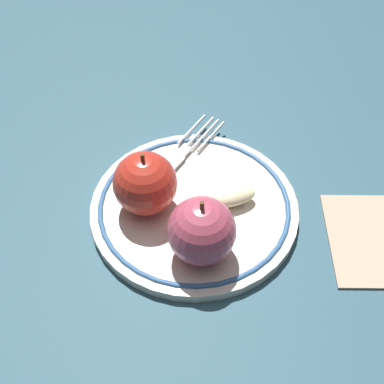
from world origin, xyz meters
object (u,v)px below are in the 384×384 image
at_px(apple_red_whole, 145,183).
at_px(apple_slice_front, 231,197).
at_px(napkin_folded, 383,239).
at_px(plate, 192,208).
at_px(apple_second_whole, 201,231).
at_px(fork, 175,163).

xyz_separation_m(apple_red_whole, apple_slice_front, (0.00, -0.09, -0.03)).
relative_size(apple_slice_front, napkin_folded, 0.45).
relative_size(plate, apple_second_whole, 2.98).
xyz_separation_m(apple_red_whole, napkin_folded, (-0.05, -0.26, -0.05)).
distance_m(apple_second_whole, napkin_folded, 0.21).
bearing_deg(napkin_folded, apple_second_whole, 95.71).
xyz_separation_m(apple_second_whole, fork, (0.13, 0.03, -0.03)).
distance_m(plate, apple_second_whole, 0.08).
bearing_deg(plate, napkin_folded, -102.16).
relative_size(apple_red_whole, fork, 0.49).
relative_size(apple_red_whole, napkin_folded, 0.63).
distance_m(apple_red_whole, apple_slice_front, 0.10).
height_order(fork, napkin_folded, fork).
distance_m(plate, fork, 0.07).
height_order(apple_slice_front, fork, apple_slice_front).
distance_m(fork, napkin_folded, 0.25).
relative_size(apple_second_whole, apple_slice_front, 1.40).
distance_m(apple_second_whole, apple_slice_front, 0.08).
distance_m(apple_red_whole, napkin_folded, 0.27).
height_order(plate, apple_red_whole, apple_red_whole).
bearing_deg(apple_second_whole, plate, 6.93).
xyz_separation_m(plate, apple_red_whole, (0.00, 0.05, 0.04)).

